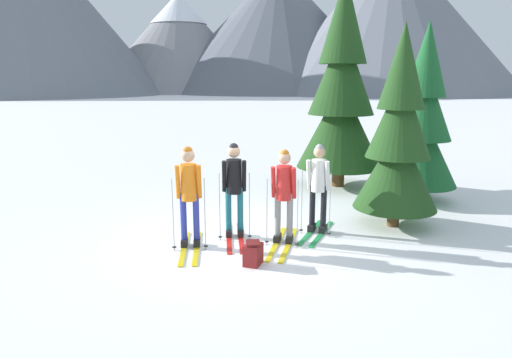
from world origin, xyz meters
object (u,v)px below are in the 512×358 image
Objects in this scene: pine_tree_near at (423,121)px; pine_tree_mid at (341,93)px; skier_in_black at (234,186)px; skier_in_red at (284,191)px; pine_tree_far at (399,137)px; backpack_on_snow_front at (253,253)px; skier_in_orange at (189,191)px; skier_in_white at (319,183)px.

pine_tree_mid is at bearing 131.93° from pine_tree_near.
skier_in_black is 5.10m from pine_tree_near.
pine_tree_near reaches higher than skier_in_red.
skier_in_black is 0.95m from skier_in_red.
pine_tree_near reaches higher than pine_tree_far.
skier_in_black is at bearing 100.57° from backpack_on_snow_front.
skier_in_orange is at bearing -153.05° from pine_tree_near.
skier_in_orange reaches higher than backpack_on_snow_front.
skier_in_orange is 0.32× the size of pine_tree_mid.
pine_tree_near is 0.76× the size of pine_tree_mid.
backpack_on_snow_front is (-0.62, -0.97, -0.77)m from skier_in_red.
pine_tree_far is at bearing -124.93° from pine_tree_near.
skier_in_orange is 0.43× the size of pine_tree_near.
pine_tree_far is at bearing 11.96° from skier_in_orange.
skier_in_red is at bearing -23.49° from skier_in_black.
skier_in_white is 4.31m from pine_tree_mid.
skier_in_white reaches higher than backpack_on_snow_front.
pine_tree_far is (-1.28, -1.84, -0.11)m from pine_tree_near.
pine_tree_mid reaches higher than skier_in_white.
skier_in_white is 4.38× the size of backpack_on_snow_front.
backpack_on_snow_front is (0.25, -1.35, -0.79)m from skier_in_black.
pine_tree_mid reaches higher than pine_tree_far.
pine_tree_mid is 6.38m from backpack_on_snow_front.
backpack_on_snow_front is (-1.35, -1.50, -0.78)m from skier_in_white.
skier_in_white is (1.61, 0.15, -0.01)m from skier_in_black.
skier_in_white is at bearing 35.83° from skier_in_red.
skier_in_black reaches higher than skier_in_red.
backpack_on_snow_front is (-2.95, -1.75, -1.62)m from pine_tree_far.
skier_in_black is 0.42× the size of pine_tree_near.
skier_in_red is 0.91m from skier_in_white.
skier_in_orange is 5.98m from pine_tree_near.
skier_in_black is (0.79, 0.44, -0.04)m from skier_in_orange.
pine_tree_far reaches higher than skier_in_orange.
skier_in_black is 1.00× the size of skier_in_red.
backpack_on_snow_front is (-2.71, -5.28, -2.34)m from pine_tree_mid.
backpack_on_snow_front is at bearing -79.43° from skier_in_black.
skier_in_white is 1.82m from pine_tree_far.
skier_in_black is at bearing -153.46° from pine_tree_near.
skier_in_black is 1.59m from backpack_on_snow_front.
pine_tree_mid is (1.36, 3.78, 1.56)m from skier_in_white.
skier_in_orange is 0.91m from skier_in_black.
skier_in_white is at bearing -144.02° from pine_tree_near.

